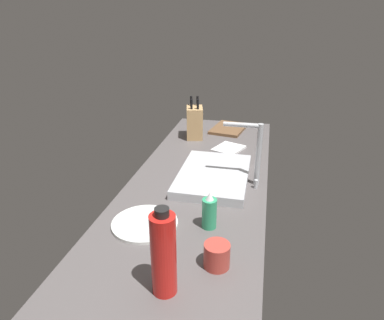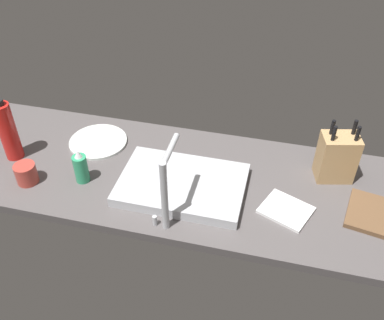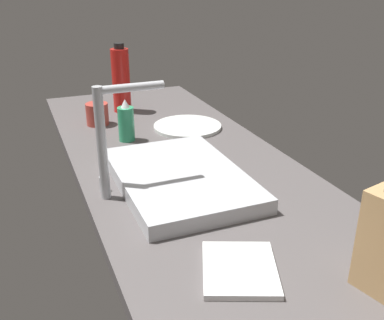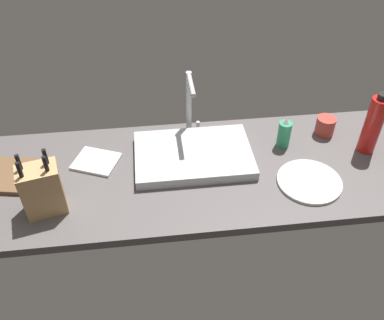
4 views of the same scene
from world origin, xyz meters
TOP-DOWN VIEW (x-y plane):
  - countertop_slab at (0.00, 0.00)cm, footprint 193.28×62.37cm
  - sink_basin at (-4.42, 6.63)cm, footprint 46.37×31.21cm
  - faucet at (-3.81, 24.07)cm, footprint 5.50×17.03cm
  - soap_bottle at (33.64, 11.06)cm, footprint 5.36×5.36cm
  - water_bottle at (66.77, 4.25)cm, footprint 7.02×7.02cm
  - dinner_plate at (37.47, -12.13)cm, footprint 24.30×24.30cm
  - dish_towel at (-43.12, 9.04)cm, footprint 20.66×19.19cm
  - coffee_mug at (53.64, 16.86)cm, footprint 8.08×8.08cm

SIDE VIEW (x-z plane):
  - countertop_slab at x=0.00cm, z-range 0.00..3.50cm
  - dinner_plate at x=37.47cm, z-range 3.50..4.70cm
  - dish_towel at x=-43.12cm, z-range 3.50..4.70cm
  - sink_basin at x=-4.42cm, z-range 3.50..7.52cm
  - coffee_mug at x=53.64cm, z-range 3.50..11.44cm
  - soap_bottle at x=33.64cm, z-range 2.59..16.73cm
  - water_bottle at x=66.77cm, z-range 2.75..29.53cm
  - faucet at x=-3.81cm, z-range 6.50..34.90cm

